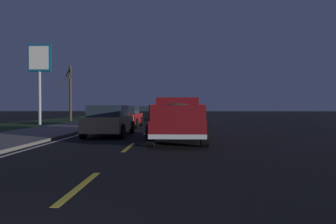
{
  "coord_description": "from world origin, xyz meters",
  "views": [
    {
      "loc": [
        -1.86,
        -1.82,
        1.48
      ],
      "look_at": [
        12.37,
        -1.33,
        1.23
      ],
      "focal_mm": 33.6,
      "sensor_mm": 36.0,
      "label": 1
    }
  ],
  "objects": [
    {
      "name": "sedan_silver",
      "position": [
        37.03,
        -1.56,
        0.78
      ],
      "size": [
        4.42,
        2.05,
        1.54
      ],
      "color": "#B2B5BA",
      "rests_on": "ground"
    },
    {
      "name": "grass_verge",
      "position": [
        27.0,
        10.7,
        0.0
      ],
      "size": [
        108.0,
        6.0,
        0.01
      ],
      "primitive_type": "cube",
      "color": "#1E3819",
      "rests_on": "ground"
    },
    {
      "name": "bare_tree_far",
      "position": [
        30.27,
        9.43,
        3.05
      ],
      "size": [
        1.46,
        1.75,
        5.68
      ],
      "color": "#423323",
      "rests_on": "ground"
    },
    {
      "name": "ground",
      "position": [
        27.0,
        0.0,
        0.0
      ],
      "size": [
        144.0,
        144.0,
        0.0
      ],
      "primitive_type": "plane",
      "color": "black"
    },
    {
      "name": "pickup_truck",
      "position": [
        11.52,
        -1.75,
        0.98
      ],
      "size": [
        5.44,
        2.31,
        1.87
      ],
      "color": "maroon",
      "rests_on": "ground"
    },
    {
      "name": "lane_markings",
      "position": [
        29.21,
        2.51,
        0.0
      ],
      "size": [
        108.35,
        3.54,
        0.01
      ],
      "color": "yellow",
      "rests_on": "ground"
    },
    {
      "name": "gas_price_sign",
      "position": [
        23.18,
        9.46,
        4.86
      ],
      "size": [
        0.27,
        1.9,
        6.5
      ],
      "color": "#99999E",
      "rests_on": "ground"
    },
    {
      "name": "sedan_black",
      "position": [
        32.95,
        1.84,
        0.78
      ],
      "size": [
        4.42,
        2.06,
        1.54
      ],
      "color": "black",
      "rests_on": "ground"
    },
    {
      "name": "sidewalk_shoulder",
      "position": [
        27.0,
        5.7,
        0.06
      ],
      "size": [
        108.0,
        4.0,
        0.12
      ],
      "primitive_type": "cube",
      "color": "slate",
      "rests_on": "ground"
    },
    {
      "name": "sedan_tan",
      "position": [
        13.81,
        1.67,
        0.78
      ],
      "size": [
        4.41,
        2.03,
        1.54
      ],
      "color": "#9E845B",
      "rests_on": "ground"
    },
    {
      "name": "sedan_red",
      "position": [
        20.73,
        1.97,
        0.78
      ],
      "size": [
        4.4,
        2.02,
        1.54
      ],
      "color": "maroon",
      "rests_on": "ground"
    }
  ]
}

